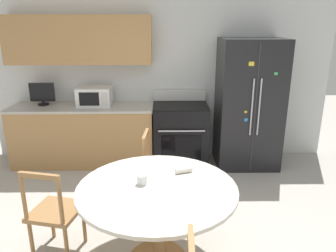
{
  "coord_description": "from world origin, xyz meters",
  "views": [
    {
      "loc": [
        0.04,
        -2.41,
        2.09
      ],
      "look_at": [
        0.1,
        1.15,
        0.95
      ],
      "focal_mm": 35.0,
      "sensor_mm": 36.0,
      "label": 1
    }
  ],
  "objects_px": {
    "refrigerator": "(248,104)",
    "dining_chair_left": "(55,212)",
    "microwave": "(95,96)",
    "candle_glass": "(142,180)",
    "countertop_tv": "(42,93)",
    "oven_range": "(180,134)",
    "dining_chair_far": "(160,172)"
  },
  "relations": [
    {
      "from": "microwave",
      "to": "refrigerator",
      "type": "bearing_deg",
      "value": -3.07
    },
    {
      "from": "dining_chair_left",
      "to": "microwave",
      "type": "bearing_deg",
      "value": 103.2
    },
    {
      "from": "dining_chair_far",
      "to": "candle_glass",
      "type": "relative_size",
      "value": 9.8
    },
    {
      "from": "dining_chair_far",
      "to": "countertop_tv",
      "type": "bearing_deg",
      "value": -122.82
    },
    {
      "from": "microwave",
      "to": "dining_chair_left",
      "type": "xyz_separation_m",
      "value": [
        0.02,
        -2.15,
        -0.6
      ]
    },
    {
      "from": "microwave",
      "to": "dining_chair_left",
      "type": "bearing_deg",
      "value": -89.57
    },
    {
      "from": "candle_glass",
      "to": "microwave",
      "type": "bearing_deg",
      "value": 110.47
    },
    {
      "from": "refrigerator",
      "to": "dining_chair_left",
      "type": "xyz_separation_m",
      "value": [
        -2.24,
        -2.03,
        -0.5
      ]
    },
    {
      "from": "dining_chair_left",
      "to": "candle_glass",
      "type": "bearing_deg",
      "value": 9.08
    },
    {
      "from": "candle_glass",
      "to": "refrigerator",
      "type": "bearing_deg",
      "value": 55.34
    },
    {
      "from": "oven_range",
      "to": "microwave",
      "type": "relative_size",
      "value": 2.21
    },
    {
      "from": "refrigerator",
      "to": "dining_chair_left",
      "type": "distance_m",
      "value": 3.06
    },
    {
      "from": "oven_range",
      "to": "countertop_tv",
      "type": "height_order",
      "value": "countertop_tv"
    },
    {
      "from": "oven_range",
      "to": "dining_chair_left",
      "type": "height_order",
      "value": "oven_range"
    },
    {
      "from": "microwave",
      "to": "candle_glass",
      "type": "relative_size",
      "value": 5.31
    },
    {
      "from": "refrigerator",
      "to": "candle_glass",
      "type": "xyz_separation_m",
      "value": [
        -1.44,
        -2.08,
        -0.15
      ]
    },
    {
      "from": "dining_chair_far",
      "to": "candle_glass",
      "type": "xyz_separation_m",
      "value": [
        -0.15,
        -0.88,
        0.35
      ]
    },
    {
      "from": "refrigerator",
      "to": "candle_glass",
      "type": "distance_m",
      "value": 2.53
    },
    {
      "from": "oven_range",
      "to": "dining_chair_left",
      "type": "relative_size",
      "value": 1.2
    },
    {
      "from": "refrigerator",
      "to": "microwave",
      "type": "distance_m",
      "value": 2.26
    },
    {
      "from": "candle_glass",
      "to": "countertop_tv",
      "type": "bearing_deg",
      "value": 125.76
    },
    {
      "from": "countertop_tv",
      "to": "dining_chair_far",
      "type": "relative_size",
      "value": 0.4
    },
    {
      "from": "countertop_tv",
      "to": "refrigerator",
      "type": "bearing_deg",
      "value": -2.67
    },
    {
      "from": "refrigerator",
      "to": "oven_range",
      "type": "height_order",
      "value": "refrigerator"
    },
    {
      "from": "countertop_tv",
      "to": "dining_chair_left",
      "type": "distance_m",
      "value": 2.4
    },
    {
      "from": "dining_chair_left",
      "to": "oven_range",
      "type": "bearing_deg",
      "value": 71.59
    },
    {
      "from": "refrigerator",
      "to": "oven_range",
      "type": "distance_m",
      "value": 1.1
    },
    {
      "from": "countertop_tv",
      "to": "dining_chair_left",
      "type": "height_order",
      "value": "countertop_tv"
    },
    {
      "from": "microwave",
      "to": "countertop_tv",
      "type": "relative_size",
      "value": 1.37
    },
    {
      "from": "countertop_tv",
      "to": "dining_chair_left",
      "type": "relative_size",
      "value": 0.4
    },
    {
      "from": "microwave",
      "to": "candle_glass",
      "type": "distance_m",
      "value": 2.36
    },
    {
      "from": "refrigerator",
      "to": "microwave",
      "type": "relative_size",
      "value": 3.83
    }
  ]
}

